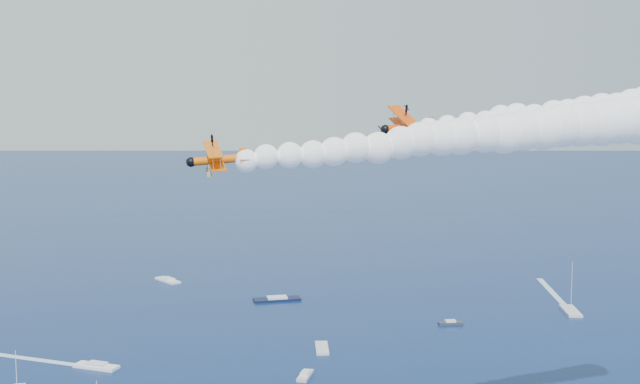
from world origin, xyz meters
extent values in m
cube|color=silver|center=(87.46, 137.61, 0.35)|extent=(6.76, 13.03, 0.70)
cube|color=white|center=(-44.39, 110.06, 0.35)|extent=(11.01, 8.24, 0.70)
cube|color=silver|center=(9.50, 115.01, 0.35)|extent=(4.29, 10.04, 0.70)
cube|color=black|center=(3.97, 165.44, 0.35)|extent=(14.84, 5.55, 0.70)
cube|color=white|center=(-30.13, 197.88, 0.35)|extent=(9.20, 11.93, 0.70)
cube|color=#2C303A|center=(48.37, 130.97, 0.35)|extent=(6.82, 2.52, 0.70)
cube|color=silver|center=(2.46, 95.91, 0.35)|extent=(4.92, 7.55, 0.70)
cube|color=white|center=(93.30, 162.15, 0.03)|extent=(10.74, 37.43, 0.04)
cube|color=white|center=(-65.61, 122.01, 0.03)|extent=(34.09, 20.40, 0.04)
camera|label=1|loc=(-22.72, -73.62, 61.31)|focal=44.45mm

